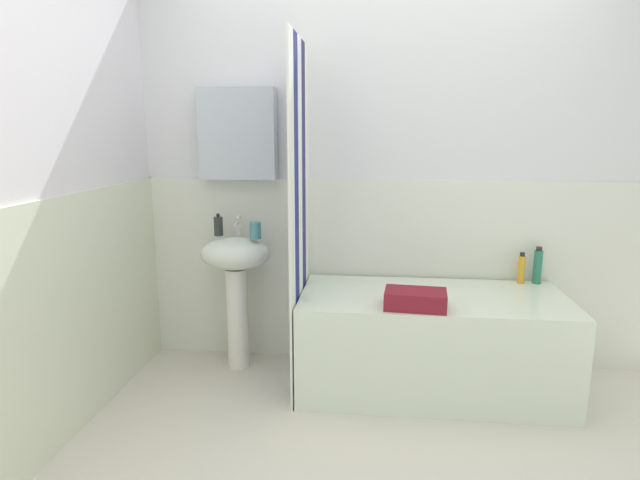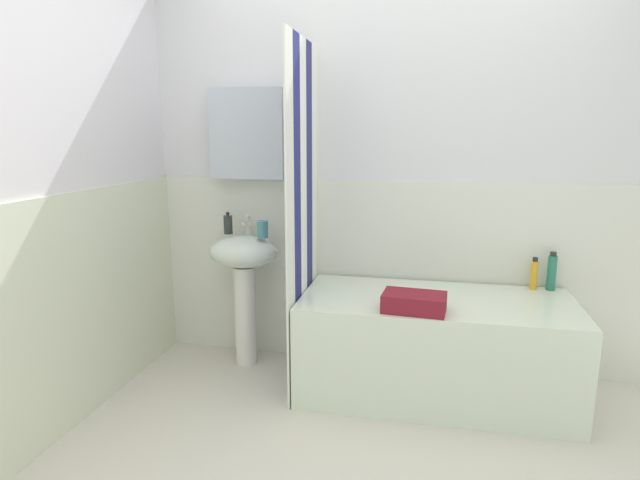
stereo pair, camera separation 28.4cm
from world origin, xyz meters
The scene contains 11 objects.
wall_back_tiled centered at (-0.06, 1.26, 1.14)m, with size 3.60×0.18×2.40m.
wall_left_tiled centered at (-1.57, 0.34, 1.12)m, with size 0.07×1.81×2.40m.
sink centered at (-0.92, 1.03, 0.63)m, with size 0.44×0.34×0.85m.
faucet centered at (-0.92, 1.11, 0.91)m, with size 0.03×0.12×0.12m.
soap_dispenser centered at (-1.04, 1.09, 0.92)m, with size 0.06×0.06×0.14m.
toothbrush_cup centered at (-0.79, 1.02, 0.91)m, with size 0.07×0.07×0.10m, color teal.
bathtub centered at (0.28, 0.86, 0.29)m, with size 1.52×0.72×0.58m, color silver.
shower_curtain centered at (-0.49, 0.86, 1.00)m, with size 0.01×0.72×2.00m.
conditioner_bottle centered at (0.94, 1.17, 0.69)m, with size 0.05×0.05×0.23m.
shampoo_bottle centered at (0.84, 1.16, 0.67)m, with size 0.04×0.04×0.20m.
towel_folded centered at (0.16, 0.62, 0.63)m, with size 0.32×0.20×0.10m, color maroon.
Camera 1 is at (-0.06, -2.07, 1.50)m, focal length 29.35 mm.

